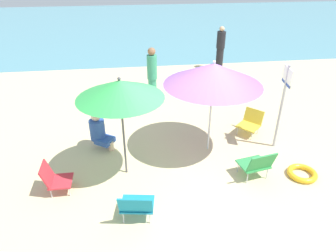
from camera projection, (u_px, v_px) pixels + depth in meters
ground_plane at (198, 165)px, 6.51m from camera, size 40.00×40.00×0.00m
sea_water at (148, 24)px, 19.03m from camera, size 40.00×16.00×0.01m
umbrella_purple at (213, 74)px, 6.16m from camera, size 2.02×2.02×2.07m
umbrella_green at (120, 89)px, 5.40m from camera, size 1.58×1.58×2.05m
beach_chair_a at (251, 122)px, 7.53m from camera, size 0.72×0.71×0.57m
beach_chair_b at (137, 205)px, 5.02m from camera, size 0.62×0.60×0.63m
beach_chair_c at (54, 178)px, 5.66m from camera, size 0.50×0.45×0.60m
beach_chair_d at (257, 164)px, 5.94m from camera, size 0.65×0.64×0.68m
person_a at (220, 48)px, 11.45m from camera, size 0.31×0.31×1.58m
person_b at (99, 131)px, 6.90m from camera, size 0.56×0.51×0.88m
person_c at (152, 78)px, 8.41m from camera, size 0.27×0.27×1.75m
warning_sign at (284, 96)px, 6.53m from camera, size 0.09×0.48×1.93m
swim_ring at (302, 173)px, 6.17m from camera, size 0.58×0.58×0.11m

